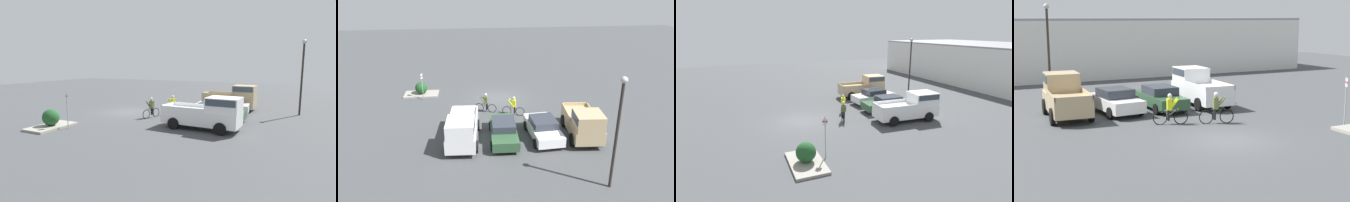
{
  "view_description": "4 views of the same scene",
  "coord_description": "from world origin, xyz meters",
  "views": [
    {
      "loc": [
        19.65,
        13.37,
        4.44
      ],
      "look_at": [
        -0.34,
        3.89,
        1.2
      ],
      "focal_mm": 28.0,
      "sensor_mm": 36.0,
      "label": 1
    },
    {
      "loc": [
        2.19,
        28.37,
        11.01
      ],
      "look_at": [
        -0.34,
        3.89,
        1.2
      ],
      "focal_mm": 35.0,
      "sensor_mm": 36.0,
      "label": 2
    },
    {
      "loc": [
        20.15,
        -4.57,
        7.21
      ],
      "look_at": [
        -0.34,
        3.89,
        1.2
      ],
      "focal_mm": 28.0,
      "sensor_mm": 36.0,
      "label": 3
    },
    {
      "loc": [
        -11.02,
        -17.27,
        5.46
      ],
      "look_at": [
        -0.34,
        3.89,
        1.2
      ],
      "focal_mm": 50.0,
      "sensor_mm": 36.0,
      "label": 4
    }
  ],
  "objects": [
    {
      "name": "ground_plane",
      "position": [
        0.0,
        0.0,
        0.0
      ],
      "size": [
        80.0,
        80.0,
        0.0
      ],
      "primitive_type": "plane",
      "color": "#424447"
    },
    {
      "name": "pickup_truck_0",
      "position": [
        -5.3,
        8.51,
        1.21
      ],
      "size": [
        2.45,
        4.97,
        2.35
      ],
      "color": "tan",
      "rests_on": "ground_plane"
    },
    {
      "name": "sedan_0",
      "position": [
        -2.53,
        8.06,
        0.73
      ],
      "size": [
        2.29,
        4.49,
        1.45
      ],
      "color": "white",
      "rests_on": "ground_plane"
    },
    {
      "name": "sedan_1",
      "position": [
        0.27,
        8.04,
        0.71
      ],
      "size": [
        2.01,
        4.77,
        1.4
      ],
      "color": "#2D5133",
      "rests_on": "ground_plane"
    },
    {
      "name": "pickup_truck_1",
      "position": [
        3.09,
        8.46,
        1.15
      ],
      "size": [
        2.35,
        5.29,
        2.25
      ],
      "color": "white",
      "rests_on": "ground_plane"
    },
    {
      "name": "cyclist_0",
      "position": [
        1.28,
        3.15,
        0.83
      ],
      "size": [
        1.79,
        0.64,
        1.68
      ],
      "color": "black",
      "rests_on": "ground_plane"
    },
    {
      "name": "cyclist_1",
      "position": [
        -0.95,
        4.05,
        0.8
      ],
      "size": [
        1.77,
        0.63,
        1.64
      ],
      "color": "black",
      "rests_on": "ground_plane"
    },
    {
      "name": "fire_lane_sign",
      "position": [
        6.85,
        -0.24,
        1.54
      ],
      "size": [
        0.15,
        0.28,
        2.55
      ],
      "color": "#9E9EA3",
      "rests_on": "ground_plane"
    },
    {
      "name": "lamppost",
      "position": [
        -4.99,
        14.1,
        3.74
      ],
      "size": [
        0.36,
        0.36,
        6.33
      ],
      "color": "#2D2823",
      "rests_on": "ground_plane"
    },
    {
      "name": "curb_island",
      "position": [
        7.2,
        -1.49,
        0.07
      ],
      "size": [
        3.16,
        1.84,
        0.15
      ],
      "primitive_type": "cube",
      "color": "gray",
      "rests_on": "ground_plane"
    },
    {
      "name": "shrub",
      "position": [
        7.17,
        -1.48,
        0.72
      ],
      "size": [
        1.13,
        1.13,
        1.13
      ],
      "color": "#1E4C23",
      "rests_on": "curb_island"
    }
  ]
}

